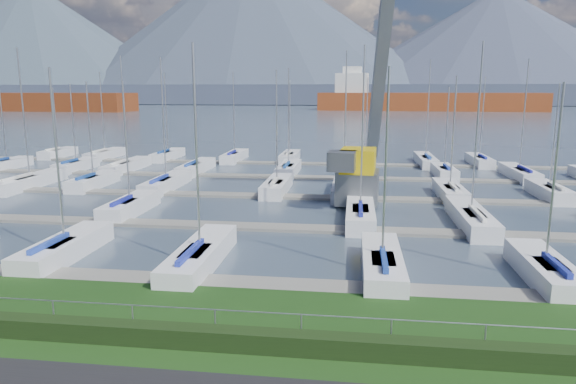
# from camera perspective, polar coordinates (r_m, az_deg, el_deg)

# --- Properties ---
(water) EXTENTS (800.00, 540.00, 0.20)m
(water) POSITION_cam_1_polar(r_m,az_deg,el_deg) (276.25, 6.69, 9.31)
(water) COLOR #3F4C5C
(hedge) EXTENTS (80.00, 0.70, 0.70)m
(hedge) POSITION_cam_1_polar(r_m,az_deg,el_deg) (18.10, -5.23, -16.03)
(hedge) COLOR black
(hedge) RESTS_ON grass
(fence) EXTENTS (80.00, 0.04, 0.04)m
(fence) POSITION_cam_1_polar(r_m,az_deg,el_deg) (18.09, -5.00, -13.06)
(fence) COLOR #94979C
(fence) RESTS_ON grass
(foothill) EXTENTS (900.00, 80.00, 12.00)m
(foothill) POSITION_cam_1_polar(r_m,az_deg,el_deg) (346.11, 6.87, 10.74)
(foothill) COLOR #3F475C
(foothill) RESTS_ON water
(mountains) EXTENTS (1190.00, 360.00, 115.00)m
(mountains) POSITION_cam_1_polar(r_m,az_deg,el_deg) (422.44, 8.16, 16.31)
(mountains) COLOR #3E465B
(mountains) RESTS_ON water
(docks) EXTENTS (90.00, 41.60, 0.25)m
(docks) POSITION_cam_1_polar(r_m,az_deg,el_deg) (43.16, 2.38, -0.60)
(docks) COLOR gray
(docks) RESTS_ON water
(crane) EXTENTS (5.10, 13.31, 22.35)m
(crane) POSITION_cam_1_polar(r_m,az_deg,el_deg) (41.14, 8.50, 6.52)
(crane) COLOR slate
(crane) RESTS_ON water
(cargo_ship_west) EXTENTS (97.87, 25.60, 21.50)m
(cargo_ship_west) POSITION_cam_1_polar(r_m,az_deg,el_deg) (258.06, -27.76, 8.86)
(cargo_ship_west) COLOR maroon
(cargo_ship_west) RESTS_ON water
(cargo_ship_mid) EXTENTS (97.76, 25.60, 21.50)m
(cargo_ship_mid) POSITION_cam_1_polar(r_m,az_deg,el_deg) (238.03, 14.27, 9.69)
(cargo_ship_mid) COLOR brown
(cargo_ship_mid) RESTS_ON water
(sailboat_fleet) EXTENTS (74.74, 49.27, 13.02)m
(sailboat_fleet) POSITION_cam_1_polar(r_m,az_deg,el_deg) (45.60, 0.67, 7.11)
(sailboat_fleet) COLOR #A4151D
(sailboat_fleet) RESTS_ON water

